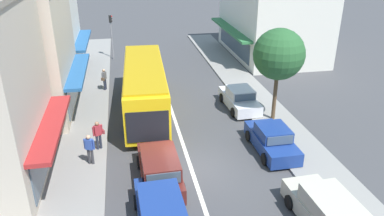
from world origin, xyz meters
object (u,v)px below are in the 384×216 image
object	(u,v)px
parked_sedan_kerb_second	(272,140)
traffic_light_downstreet	(111,30)
city_bus	(145,85)
pedestrian_with_handbag_near	(104,78)
street_tree_right	(279,55)
pedestrian_browsing_midblock	(98,133)
wagon_queue_gap_filler	(161,213)
pedestrian_far_walker	(90,148)
parked_sedan_kerb_third	(240,99)
wagon_behind_bus_mid	(160,169)
parked_wagon_kerb_front	(328,213)

from	to	relation	value
parked_sedan_kerb_second	traffic_light_downstreet	distance (m)	21.10
city_bus	pedestrian_with_handbag_near	distance (m)	5.10
street_tree_right	pedestrian_browsing_midblock	size ratio (longest dim) A/B	3.61
city_bus	wagon_queue_gap_filler	world-z (taller)	city_bus
pedestrian_with_handbag_near	pedestrian_far_walker	distance (m)	10.39
traffic_light_downstreet	parked_sedan_kerb_third	bearing A→B (deg)	-57.64
city_bus	wagon_behind_bus_mid	size ratio (longest dim) A/B	2.42
parked_sedan_kerb_second	parked_sedan_kerb_third	xyz separation A→B (m)	(-0.00, 5.79, 0.00)
parked_sedan_kerb_second	parked_sedan_kerb_third	distance (m)	5.79
street_tree_right	traffic_light_downstreet	bearing A→B (deg)	122.67
parked_wagon_kerb_front	wagon_queue_gap_filler	bearing A→B (deg)	169.38
pedestrian_far_walker	parked_sedan_kerb_second	bearing A→B (deg)	-1.57
traffic_light_downstreet	pedestrian_browsing_midblock	world-z (taller)	traffic_light_downstreet
wagon_behind_bus_mid	parked_wagon_kerb_front	world-z (taller)	same
wagon_behind_bus_mid	pedestrian_browsing_midblock	xyz separation A→B (m)	(-2.91, 3.50, 0.32)
parked_sedan_kerb_second	parked_sedan_kerb_third	bearing A→B (deg)	90.03
parked_sedan_kerb_third	pedestrian_far_walker	xyz separation A→B (m)	(-9.56, -5.53, 0.40)
wagon_queue_gap_filler	pedestrian_with_handbag_near	bearing A→B (deg)	99.19
street_tree_right	pedestrian_far_walker	distance (m)	12.02
wagon_queue_gap_filler	pedestrian_far_walker	bearing A→B (deg)	119.95
city_bus	street_tree_right	distance (m)	8.71
wagon_queue_gap_filler	street_tree_right	xyz separation A→B (m)	(8.09, 8.50, 3.58)
wagon_behind_bus_mid	parked_sedan_kerb_third	xyz separation A→B (m)	(6.28, 7.57, -0.08)
wagon_behind_bus_mid	parked_sedan_kerb_third	size ratio (longest dim) A/B	1.06
parked_wagon_kerb_front	street_tree_right	size ratio (longest dim) A/B	0.77
wagon_queue_gap_filler	traffic_light_downstreet	bearing A→B (deg)	94.57
wagon_queue_gap_filler	parked_wagon_kerb_front	world-z (taller)	same
pedestrian_with_handbag_near	parked_sedan_kerb_third	bearing A→B (deg)	-28.10
pedestrian_with_handbag_near	pedestrian_far_walker	world-z (taller)	same
street_tree_right	parked_sedan_kerb_third	bearing A→B (deg)	124.49
wagon_queue_gap_filler	pedestrian_browsing_midblock	distance (m)	7.16
city_bus	parked_wagon_kerb_front	distance (m)	14.08
wagon_queue_gap_filler	pedestrian_far_walker	xyz separation A→B (m)	(-2.99, 5.20, 0.32)
parked_wagon_kerb_front	parked_sedan_kerb_second	size ratio (longest dim) A/B	1.08
parked_sedan_kerb_second	pedestrian_with_handbag_near	bearing A→B (deg)	130.48
parked_sedan_kerb_third	pedestrian_with_handbag_near	distance (m)	10.31
city_bus	traffic_light_downstreet	size ratio (longest dim) A/B	2.61
parked_sedan_kerb_third	parked_sedan_kerb_second	bearing A→B (deg)	-89.97
traffic_light_downstreet	pedestrian_far_walker	xyz separation A→B (m)	(-1.07, -18.93, -1.79)
street_tree_right	pedestrian_far_walker	size ratio (longest dim) A/B	3.61
pedestrian_with_handbag_near	pedestrian_browsing_midblock	world-z (taller)	same
parked_sedan_kerb_third	pedestrian_with_handbag_near	size ratio (longest dim) A/B	2.62
parked_wagon_kerb_front	pedestrian_with_handbag_near	world-z (taller)	pedestrian_with_handbag_near
parked_sedan_kerb_second	street_tree_right	xyz separation A→B (m)	(1.53, 3.56, 3.66)
parked_sedan_kerb_second	street_tree_right	size ratio (longest dim) A/B	0.71
parked_sedan_kerb_second	pedestrian_browsing_midblock	size ratio (longest dim) A/B	2.58
pedestrian_browsing_midblock	pedestrian_far_walker	xyz separation A→B (m)	(-0.37, -1.46, -0.00)
wagon_queue_gap_filler	wagon_behind_bus_mid	bearing A→B (deg)	84.82
wagon_queue_gap_filler	pedestrian_browsing_midblock	bearing A→B (deg)	111.56
parked_sedan_kerb_second	pedestrian_with_handbag_near	xyz separation A→B (m)	(-9.09, 10.65, 0.40)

